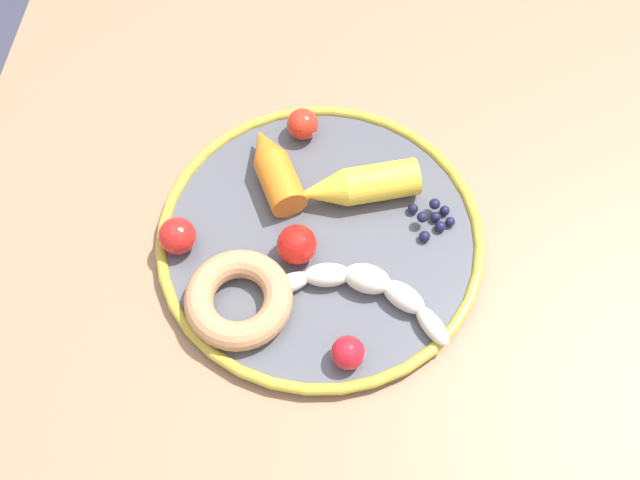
% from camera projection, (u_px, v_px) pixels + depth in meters
% --- Properties ---
extents(ground_plane, '(6.00, 6.00, 0.00)m').
position_uv_depth(ground_plane, '(331.00, 428.00, 1.45)').
color(ground_plane, '#363647').
extents(dining_table, '(1.18, 0.87, 0.75)m').
position_uv_depth(dining_table, '(338.00, 278.00, 0.87)').
color(dining_table, '#946B4F').
rests_on(dining_table, ground_plane).
extents(plate, '(0.35, 0.35, 0.02)m').
position_uv_depth(plate, '(320.00, 241.00, 0.78)').
color(plate, '#4C4E56').
rests_on(plate, dining_table).
extents(banana, '(0.09, 0.19, 0.03)m').
position_uv_depth(banana, '(364.00, 288.00, 0.74)').
color(banana, beige).
rests_on(banana, plate).
extents(carrot_orange, '(0.11, 0.08, 0.04)m').
position_uv_depth(carrot_orange, '(274.00, 168.00, 0.80)').
color(carrot_orange, orange).
rests_on(carrot_orange, plate).
extents(carrot_yellow, '(0.08, 0.14, 0.04)m').
position_uv_depth(carrot_yellow, '(357.00, 186.00, 0.79)').
color(carrot_yellow, yellow).
rests_on(carrot_yellow, plate).
extents(donut, '(0.12, 0.12, 0.03)m').
position_uv_depth(donut, '(239.00, 299.00, 0.73)').
color(donut, tan).
rests_on(donut, plate).
extents(blueberry_pile, '(0.05, 0.05, 0.02)m').
position_uv_depth(blueberry_pile, '(432.00, 218.00, 0.79)').
color(blueberry_pile, '#191638').
rests_on(blueberry_pile, plate).
extents(tomato_near, '(0.04, 0.04, 0.04)m').
position_uv_depth(tomato_near, '(302.00, 124.00, 0.84)').
color(tomato_near, red).
rests_on(tomato_near, plate).
extents(tomato_mid, '(0.04, 0.04, 0.04)m').
position_uv_depth(tomato_mid, '(177.00, 236.00, 0.76)').
color(tomato_mid, red).
rests_on(tomato_mid, plate).
extents(tomato_far, '(0.03, 0.03, 0.03)m').
position_uv_depth(tomato_far, '(348.00, 353.00, 0.70)').
color(tomato_far, red).
rests_on(tomato_far, plate).
extents(tomato_extra, '(0.04, 0.04, 0.04)m').
position_uv_depth(tomato_extra, '(297.00, 245.00, 0.76)').
color(tomato_extra, red).
rests_on(tomato_extra, plate).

